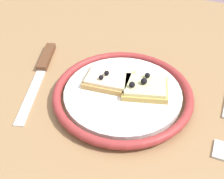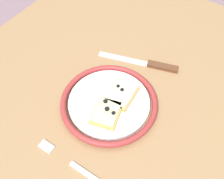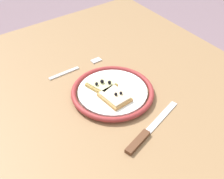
{
  "view_description": "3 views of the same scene",
  "coord_description": "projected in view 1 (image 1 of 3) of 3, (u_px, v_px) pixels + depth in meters",
  "views": [
    {
      "loc": [
        -0.15,
        0.4,
        1.09
      ],
      "look_at": [
        -0.0,
        0.02,
        0.74
      ],
      "focal_mm": 49.9,
      "sensor_mm": 36.0,
      "label": 1
    },
    {
      "loc": [
        -0.33,
        -0.22,
        1.3
      ],
      "look_at": [
        0.01,
        0.01,
        0.74
      ],
      "focal_mm": 43.07,
      "sensor_mm": 36.0,
      "label": 2
    },
    {
      "loc": [
        0.56,
        -0.41,
        1.33
      ],
      "look_at": [
        -0.0,
        -0.01,
        0.74
      ],
      "focal_mm": 48.9,
      "sensor_mm": 36.0,
      "label": 3
    }
  ],
  "objects": [
    {
      "name": "dining_table",
      "position": [
        116.0,
        124.0,
        0.62
      ],
      "size": [
        1.13,
        0.95,
        0.71
      ],
      "color": "#936D47",
      "rests_on": "ground_plane"
    },
    {
      "name": "plate",
      "position": [
        124.0,
        93.0,
        0.57
      ],
      "size": [
        0.25,
        0.25,
        0.02
      ],
      "color": "white",
      "rests_on": "dining_table"
    },
    {
      "name": "pizza_slice_near",
      "position": [
        145.0,
        87.0,
        0.56
      ],
      "size": [
        0.09,
        0.08,
        0.03
      ],
      "color": "tan",
      "rests_on": "plate"
    },
    {
      "name": "pizza_slice_far",
      "position": [
        109.0,
        79.0,
        0.57
      ],
      "size": [
        0.09,
        0.07,
        0.03
      ],
      "color": "tan",
      "rests_on": "plate"
    },
    {
      "name": "knife",
      "position": [
        43.0,
        66.0,
        0.64
      ],
      "size": [
        0.09,
        0.24,
        0.01
      ],
      "color": "silver",
      "rests_on": "dining_table"
    }
  ]
}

